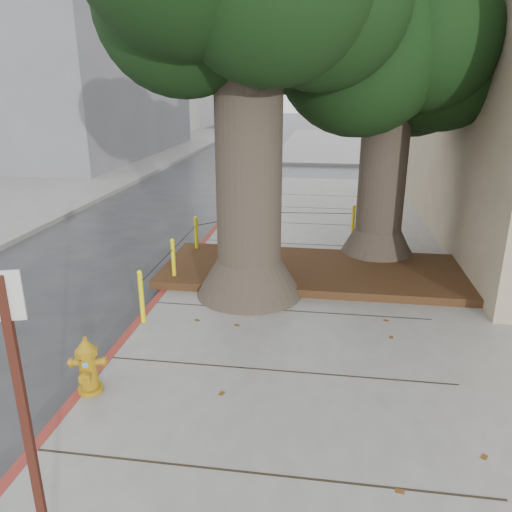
{
  "coord_description": "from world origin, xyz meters",
  "views": [
    {
      "loc": [
        1.12,
        -6.14,
        3.99
      ],
      "look_at": [
        -0.09,
        2.17,
        1.1
      ],
      "focal_mm": 35.0,
      "sensor_mm": 36.0,
      "label": 1
    }
  ],
  "objects_px": {
    "car_dark": "(101,154)",
    "fire_hydrant": "(88,365)",
    "car_red": "(507,165)",
    "signpost": "(25,415)",
    "car_silver": "(436,162)"
  },
  "relations": [
    {
      "from": "signpost",
      "to": "car_dark",
      "type": "relative_size",
      "value": 0.7
    },
    {
      "from": "fire_hydrant",
      "to": "car_red",
      "type": "xyz_separation_m",
      "value": [
        10.92,
        18.69,
        0.02
      ]
    },
    {
      "from": "fire_hydrant",
      "to": "signpost",
      "type": "xyz_separation_m",
      "value": [
        0.82,
        -2.44,
        1.12
      ]
    },
    {
      "from": "car_silver",
      "to": "car_dark",
      "type": "bearing_deg",
      "value": 88.65
    },
    {
      "from": "car_dark",
      "to": "fire_hydrant",
      "type": "bearing_deg",
      "value": -65.2
    },
    {
      "from": "car_silver",
      "to": "car_red",
      "type": "distance_m",
      "value": 3.09
    },
    {
      "from": "car_red",
      "to": "car_dark",
      "type": "relative_size",
      "value": 0.9
    },
    {
      "from": "car_red",
      "to": "car_silver",
      "type": "bearing_deg",
      "value": 84.57
    },
    {
      "from": "car_dark",
      "to": "car_red",
      "type": "bearing_deg",
      "value": -2.14
    },
    {
      "from": "car_red",
      "to": "fire_hydrant",
      "type": "bearing_deg",
      "value": 142.32
    },
    {
      "from": "fire_hydrant",
      "to": "car_dark",
      "type": "bearing_deg",
      "value": 101.93
    },
    {
      "from": "fire_hydrant",
      "to": "car_silver",
      "type": "relative_size",
      "value": 0.21
    },
    {
      "from": "fire_hydrant",
      "to": "car_dark",
      "type": "xyz_separation_m",
      "value": [
        -8.86,
        19.59,
        0.01
      ]
    },
    {
      "from": "fire_hydrant",
      "to": "car_silver",
      "type": "bearing_deg",
      "value": 54.74
    },
    {
      "from": "car_red",
      "to": "car_dark",
      "type": "height_order",
      "value": "car_red"
    }
  ]
}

